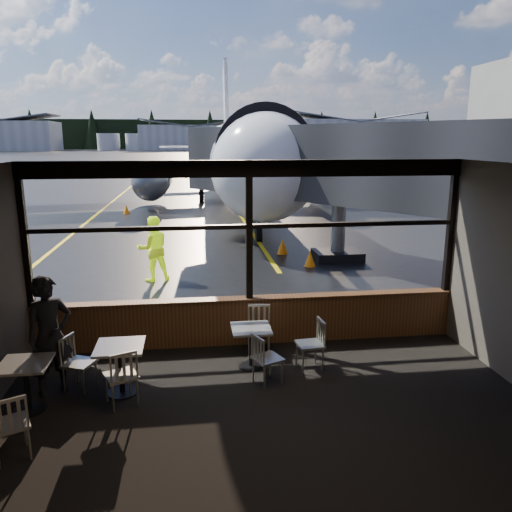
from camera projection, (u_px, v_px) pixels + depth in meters
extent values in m
plane|color=black|center=(193.00, 155.00, 125.53)|extent=(520.00, 520.00, 0.00)
cube|color=black|center=(275.00, 429.00, 6.79)|extent=(8.00, 6.00, 0.01)
cube|color=#38332D|center=(278.00, 170.00, 5.99)|extent=(8.00, 6.00, 0.04)
cube|color=#474139|center=(349.00, 448.00, 3.50)|extent=(8.00, 0.04, 3.50)
cube|color=#4D2C17|center=(249.00, 321.00, 9.59)|extent=(8.00, 0.28, 0.90)
cube|color=black|center=(249.00, 169.00, 8.92)|extent=(8.00, 0.18, 0.30)
cube|color=black|center=(24.00, 237.00, 8.69)|extent=(0.12, 0.12, 2.60)
cube|color=black|center=(249.00, 232.00, 9.19)|extent=(0.12, 0.12, 2.60)
cube|color=black|center=(451.00, 227.00, 9.69)|extent=(0.12, 0.12, 2.60)
cube|color=black|center=(249.00, 226.00, 9.16)|extent=(8.00, 0.10, 0.08)
imported|color=black|center=(50.00, 336.00, 7.60)|extent=(0.82, 0.75, 1.88)
imported|color=#BFF219|center=(153.00, 249.00, 13.83)|extent=(1.04, 0.90, 1.81)
cone|color=#FF6608|center=(283.00, 246.00, 17.21)|extent=(0.38, 0.38, 0.53)
cone|color=#E75607|center=(126.00, 209.00, 26.50)|extent=(0.34, 0.34, 0.48)
cylinder|color=silver|center=(109.00, 142.00, 180.90)|extent=(8.00, 8.00, 6.00)
cylinder|color=silver|center=(137.00, 142.00, 182.17)|extent=(8.00, 8.00, 6.00)
cylinder|color=silver|center=(164.00, 142.00, 183.44)|extent=(8.00, 8.00, 6.00)
cube|color=black|center=(191.00, 134.00, 211.05)|extent=(360.00, 3.00, 12.00)
cone|color=#ED5B07|center=(310.00, 259.00, 15.50)|extent=(0.35, 0.35, 0.49)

